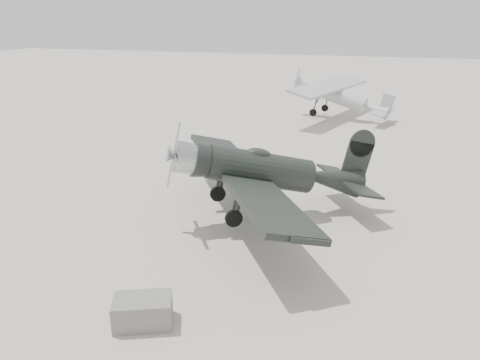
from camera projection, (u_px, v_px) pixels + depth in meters
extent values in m
plane|color=#A69F93|center=(275.00, 233.00, 16.69)|extent=(160.00, 160.00, 0.00)
cylinder|color=black|center=(260.00, 170.00, 17.23)|extent=(4.03, 3.27, 1.27)
cone|color=black|center=(334.00, 163.00, 17.98)|extent=(2.62, 2.29, 1.18)
cylinder|color=#ACAEB0|center=(185.00, 177.00, 16.53)|extent=(1.31, 1.39, 1.13)
cone|color=#ACAEB0|center=(170.00, 178.00, 16.39)|extent=(0.55, 0.60, 0.51)
cube|color=#ACAEB0|center=(172.00, 178.00, 16.41)|extent=(0.14, 0.17, 2.36)
ellipsoid|color=black|center=(255.00, 156.00, 17.00)|extent=(1.17, 1.07, 0.42)
cube|color=black|center=(243.00, 180.00, 17.18)|extent=(7.63, 10.14, 0.20)
cube|color=black|center=(351.00, 160.00, 18.15)|extent=(2.95, 3.73, 0.09)
cube|color=black|center=(356.00, 141.00, 17.93)|extent=(0.96, 0.68, 1.64)
cylinder|color=black|center=(243.00, 226.00, 16.38)|extent=(0.60, 0.46, 0.62)
cylinder|color=black|center=(226.00, 200.00, 18.61)|extent=(0.60, 0.46, 0.62)
cylinder|color=#333333|center=(243.00, 210.00, 16.18)|extent=(0.14, 0.14, 1.27)
cylinder|color=#333333|center=(226.00, 186.00, 18.41)|extent=(0.14, 0.14, 1.27)
cylinder|color=black|center=(355.00, 170.00, 18.35)|extent=(0.21, 0.17, 0.20)
cylinder|color=#9D9FA2|center=(333.00, 95.00, 34.87)|extent=(5.16, 2.40, 1.07)
cone|color=#9D9FA2|center=(378.00, 99.00, 33.08)|extent=(1.95, 1.41, 0.97)
cone|color=#9D9FA2|center=(300.00, 92.00, 36.35)|extent=(0.84, 1.13, 1.01)
cube|color=#9D9FA2|center=(295.00, 91.00, 36.55)|extent=(0.08, 0.14, 2.14)
cube|color=#9D9FA2|center=(329.00, 86.00, 34.87)|extent=(4.69, 10.81, 0.18)
cube|color=#9D9FA2|center=(385.00, 99.00, 32.81)|extent=(1.74, 3.42, 0.08)
cube|color=#9D9FA2|center=(388.00, 90.00, 32.55)|extent=(0.86, 0.31, 1.27)
cylinder|color=black|center=(317.00, 116.00, 34.93)|extent=(0.56, 0.28, 0.55)
cylinder|color=black|center=(328.00, 111.00, 36.61)|extent=(0.56, 0.28, 0.55)
cylinder|color=#333333|center=(317.00, 108.00, 34.74)|extent=(0.11, 0.11, 1.17)
cylinder|color=#333333|center=(329.00, 104.00, 36.42)|extent=(0.11, 0.11, 1.17)
cylinder|color=black|center=(388.00, 104.00, 32.82)|extent=(0.19, 0.11, 0.18)
cube|color=#615E5A|center=(143.00, 311.00, 11.67)|extent=(1.69, 1.41, 0.72)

